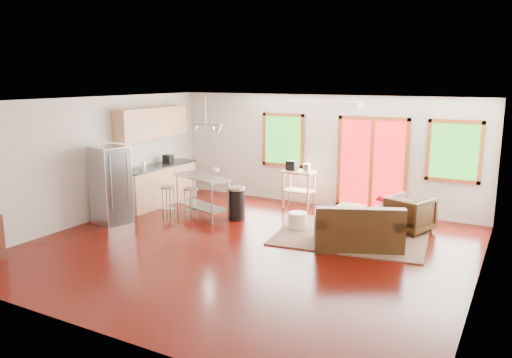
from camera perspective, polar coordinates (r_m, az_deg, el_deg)
The scene contains 27 objects.
floor at distance 9.01m, azimuth -0.93°, elevation -7.89°, with size 7.50×7.00×0.02m, color #350502.
ceiling at distance 8.51m, azimuth -0.99°, elevation 8.99°, with size 7.50×7.00×0.02m, color silver.
back_wall at distance 11.80m, azimuth 7.58°, elevation 3.20°, with size 7.50×0.02×2.60m, color beige.
left_wall at distance 11.01m, azimuth -18.20°, elevation 2.13°, with size 0.02×7.00×2.60m, color beige.
right_wall at distance 7.57m, azimuth 24.56°, elevation -2.41°, with size 0.02×7.00×2.60m, color beige.
front_wall at distance 5.98m, azimuth -18.06°, elevation -5.45°, with size 7.50×0.02×2.60m, color beige.
window_left at distance 12.12m, azimuth 3.11°, elevation 4.46°, with size 1.10×0.05×1.30m.
french_doors at distance 11.40m, azimuth 13.08°, elevation 1.70°, with size 1.60×0.05×2.10m.
window_right at distance 11.01m, azimuth 21.71°, elevation 2.94°, with size 1.10×0.05×1.30m.
rug at distance 9.75m, azimuth 10.79°, elevation -6.43°, with size 2.77×2.13×0.03m, color #546341.
loveseat at distance 9.07m, azimuth 11.56°, elevation -5.81°, with size 1.74×1.40×0.81m.
coffee_table at distance 10.01m, azimuth 13.22°, elevation -4.21°, with size 1.04×0.75×0.38m.
armchair at distance 10.25m, azimuth 17.18°, elevation -3.65°, with size 0.77×0.72×0.79m, color black.
ottoman at distance 10.59m, azimuth 10.74°, elevation -4.02°, with size 0.56×0.56×0.37m, color black.
pouf at distance 10.07m, azimuth 4.79°, elevation -4.77°, with size 0.38×0.38×0.34m, color silver.
vase at distance 9.99m, azimuth 13.94°, elevation -3.09°, with size 0.25×0.26×0.34m.
book at distance 9.72m, azimuth 14.99°, elevation -3.33°, with size 0.24×0.03×0.32m, color maroon.
cabinets at distance 12.09m, azimuth -11.32°, elevation 1.49°, with size 0.64×2.24×2.30m.
refrigerator at distance 10.69m, azimuth -16.24°, elevation -0.70°, with size 0.77×0.75×1.62m.
island at distance 10.85m, azimuth -6.19°, elevation -1.14°, with size 1.53×1.01×0.90m.
cup at distance 10.92m, azimuth -4.62°, elevation 1.10°, with size 0.14×0.11×0.14m, color silver.
bar_stool_a at distance 10.89m, azimuth -10.00°, elevation -1.74°, with size 0.38×0.38×0.70m.
bar_stool_b at distance 10.76m, azimuth -7.48°, elevation -1.92°, with size 0.35×0.35×0.68m.
trash_can at distance 10.66m, azimuth -2.31°, elevation -2.77°, with size 0.39×0.39×0.71m.
kitchen_cart at distance 11.54m, azimuth 4.82°, elevation 0.33°, with size 0.73×0.48×1.10m.
ceiling_flush at distance 8.41m, azimuth 10.70°, elevation 8.21°, with size 0.35×0.35×0.12m, color white.
pendant_light at distance 10.84m, azimuth -5.75°, elevation 5.70°, with size 0.80×0.18×0.79m.
Camera 1 is at (4.24, -7.37, 2.99)m, focal length 35.00 mm.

